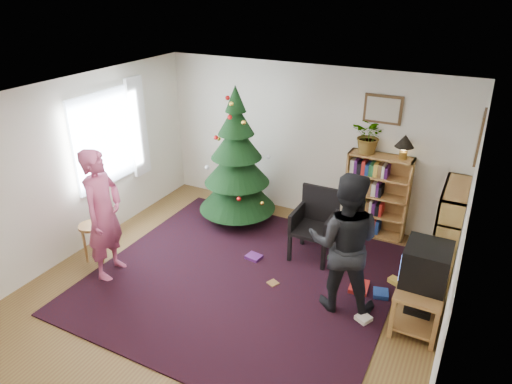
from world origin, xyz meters
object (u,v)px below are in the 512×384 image
at_px(picture_back, 383,109).
at_px(person_by_chair, 344,243).
at_px(bookshelf_back, 377,194).
at_px(potted_plant, 370,136).
at_px(person_standing, 104,215).
at_px(table_lamp, 405,143).
at_px(christmas_tree, 237,168).
at_px(armchair, 317,220).
at_px(crt_tv, 426,265).
at_px(stool, 92,233).
at_px(tv_stand, 420,298).
at_px(bookshelf_right, 448,231).
at_px(picture_right, 480,137).

distance_m(picture_back, person_by_chair, 2.35).
distance_m(bookshelf_back, person_by_chair, 1.96).
bearing_deg(bookshelf_back, potted_plant, 180.00).
height_order(person_standing, table_lamp, person_standing).
xyz_separation_m(person_by_chair, potted_plant, (-0.27, 1.95, 0.69)).
distance_m(person_by_chair, potted_plant, 2.08).
height_order(picture_back, christmas_tree, christmas_tree).
bearing_deg(table_lamp, christmas_tree, -165.20).
distance_m(christmas_tree, table_lamp, 2.55).
height_order(picture_back, armchair, picture_back).
relative_size(picture_back, christmas_tree, 0.24).
relative_size(crt_tv, person_by_chair, 0.30).
bearing_deg(crt_tv, bookshelf_back, 118.47).
height_order(christmas_tree, crt_tv, christmas_tree).
xyz_separation_m(picture_back, table_lamp, (0.39, -0.14, -0.40)).
height_order(stool, person_by_chair, person_by_chair).
height_order(picture_back, crt_tv, picture_back).
bearing_deg(tv_stand, potted_plant, 123.21).
bearing_deg(person_by_chair, bookshelf_back, -99.41).
distance_m(bookshelf_back, person_standing, 3.98).
height_order(tv_stand, person_standing, person_standing).
relative_size(christmas_tree, table_lamp, 6.19).
bearing_deg(bookshelf_right, bookshelf_back, 58.03).
bearing_deg(bookshelf_back, armchair, -120.81).
xyz_separation_m(armchair, stool, (-2.74, -1.58, -0.11)).
relative_size(picture_right, crt_tv, 1.12).
bearing_deg(potted_plant, picture_back, 50.39).
height_order(person_by_chair, table_lamp, person_by_chair).
distance_m(bookshelf_right, person_standing, 4.49).
relative_size(christmas_tree, tv_stand, 2.46).
distance_m(picture_back, bookshelf_right, 1.94).
xyz_separation_m(christmas_tree, crt_tv, (3.07, -1.17, -0.16)).
height_order(bookshelf_back, tv_stand, bookshelf_back).
xyz_separation_m(christmas_tree, tv_stand, (3.08, -1.17, -0.61)).
bearing_deg(stool, bookshelf_back, 37.73).
bearing_deg(armchair, bookshelf_right, 10.37).
bearing_deg(tv_stand, crt_tv, 180.00).
distance_m(armchair, person_by_chair, 1.21).
height_order(stool, table_lamp, table_lamp).
relative_size(picture_right, potted_plant, 1.10).
xyz_separation_m(bookshelf_right, potted_plant, (-1.30, 0.69, 0.91)).
relative_size(bookshelf_right, armchair, 1.28).
bearing_deg(tv_stand, person_by_chair, -171.08).
distance_m(person_standing, person_by_chair, 3.07).
relative_size(picture_back, crt_tv, 1.03).
distance_m(bookshelf_right, person_by_chair, 1.64).
distance_m(christmas_tree, person_by_chair, 2.54).
bearing_deg(christmas_tree, picture_right, 0.73).
xyz_separation_m(picture_right, person_by_chair, (-1.16, -1.36, -1.07)).
xyz_separation_m(christmas_tree, armchair, (1.50, -0.37, -0.39)).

